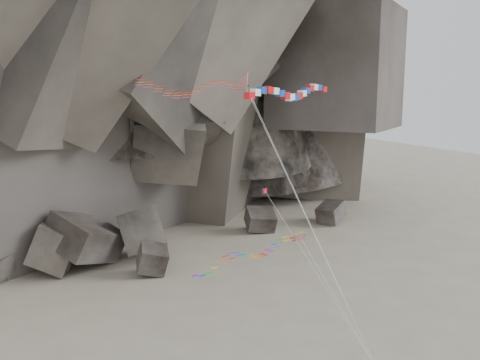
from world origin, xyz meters
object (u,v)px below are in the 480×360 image
pennant_kite (282,219)px  parafoil_kite (245,255)px  banner_kite (291,93)px  delta_kite (188,87)px

pennant_kite → parafoil_kite: bearing=108.0°
banner_kite → parafoil_kite: (-5.17, -0.75, -13.57)m
banner_kite → parafoil_kite: size_ratio=1.68×
delta_kite → parafoil_kite: bearing=-39.1°
parafoil_kite → pennant_kite: bearing=-33.6°
delta_kite → pennant_kite: bearing=-40.6°
pennant_kite → banner_kite: bearing=13.9°
delta_kite → pennant_kite: delta_kite is taller
delta_kite → banner_kite: 9.20m
banner_kite → parafoil_kite: 14.54m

